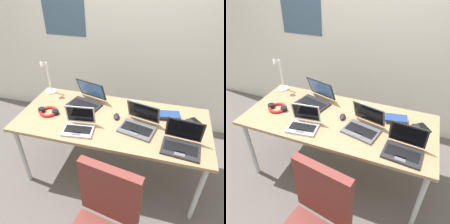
# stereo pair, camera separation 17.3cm
# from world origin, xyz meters

# --- Properties ---
(ground_plane) EXTENTS (12.00, 12.00, 0.00)m
(ground_plane) POSITION_xyz_m (0.00, 0.00, 0.00)
(ground_plane) COLOR #56514C
(wall_back) EXTENTS (6.00, 0.13, 2.60)m
(wall_back) POSITION_xyz_m (-0.00, 1.10, 1.30)
(wall_back) COLOR silver
(wall_back) RESTS_ON ground_plane
(desk) EXTENTS (1.80, 0.80, 0.74)m
(desk) POSITION_xyz_m (0.00, 0.00, 0.68)
(desk) COLOR #9E7A56
(desk) RESTS_ON ground_plane
(desk_lamp) EXTENTS (0.12, 0.18, 0.40)m
(desk_lamp) POSITION_xyz_m (-0.80, 0.28, 0.94)
(desk_lamp) COLOR white
(desk_lamp) RESTS_ON desk
(laptop_by_keyboard) EXTENTS (0.32, 0.26, 0.22)m
(laptop_by_keyboard) POSITION_xyz_m (0.63, -0.22, 0.79)
(laptop_by_keyboard) COLOR #232326
(laptop_by_keyboard) RESTS_ON desk
(laptop_front_left) EXTENTS (0.39, 0.38, 0.23)m
(laptop_front_left) POSITION_xyz_m (-0.33, 0.18, 0.79)
(laptop_front_left) COLOR #232326
(laptop_front_left) RESTS_ON desk
(laptop_back_right) EXTENTS (0.36, 0.33, 0.22)m
(laptop_back_right) POSITION_xyz_m (0.26, -0.07, 0.78)
(laptop_back_right) COLOR #515459
(laptop_back_right) RESTS_ON desk
(laptop_far_corner) EXTENTS (0.29, 0.24, 0.20)m
(laptop_far_corner) POSITION_xyz_m (-0.24, -0.22, 0.78)
(laptop_far_corner) COLOR #B7BABC
(laptop_far_corner) RESTS_ON desk
(computer_mouse) EXTENTS (0.08, 0.11, 0.03)m
(computer_mouse) POSITION_xyz_m (0.04, 0.03, 0.76)
(computer_mouse) COLOR black
(computer_mouse) RESTS_ON desk
(cell_phone) EXTENTS (0.13, 0.15, 0.01)m
(cell_phone) POSITION_xyz_m (0.77, 0.15, 0.74)
(cell_phone) COLOR black
(cell_phone) RESTS_ON desk
(headphones) EXTENTS (0.21, 0.18, 0.04)m
(headphones) POSITION_xyz_m (-0.63, -0.07, 0.76)
(headphones) COLOR red
(headphones) RESTS_ON desk
(pill_bottle) EXTENTS (0.04, 0.04, 0.08)m
(pill_bottle) POSITION_xyz_m (0.16, 0.24, 0.78)
(pill_bottle) COLOR gold
(pill_bottle) RESTS_ON desk
(book_stack) EXTENTS (0.22, 0.16, 0.05)m
(book_stack) POSITION_xyz_m (0.52, 0.17, 0.76)
(book_stack) COLOR maroon
(book_stack) RESTS_ON desk
(coffee_mug) EXTENTS (0.11, 0.08, 0.09)m
(coffee_mug) POSITION_xyz_m (0.69, 0.03, 0.78)
(coffee_mug) COLOR black
(coffee_mug) RESTS_ON desk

